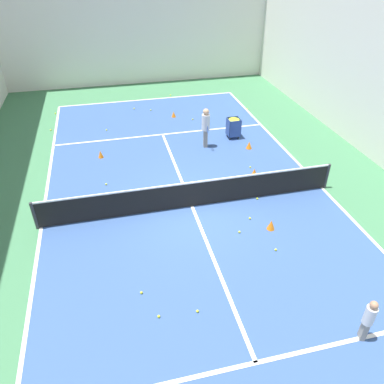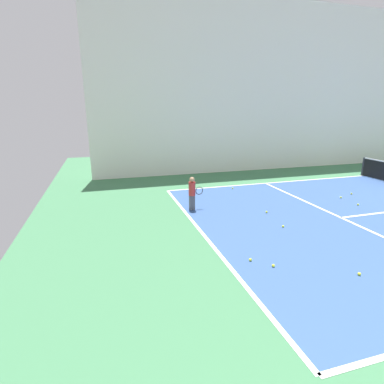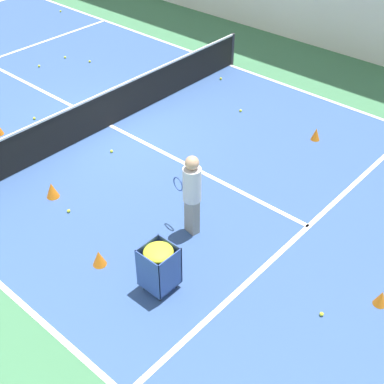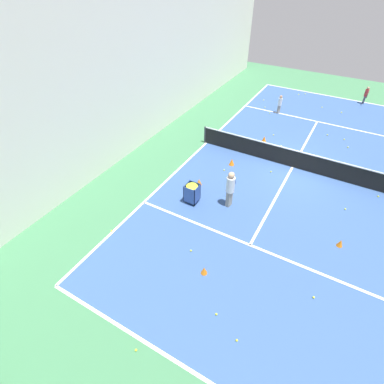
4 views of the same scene
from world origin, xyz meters
TOP-DOWN VIEW (x-y plane):
  - line_baseline_near at (0.00, -10.44)m, footprint 9.59×0.10m
  - line_sideline_left at (-4.80, 0.00)m, footprint 0.10×20.88m
  - line_service_near at (0.00, -5.74)m, footprint 9.59×0.10m
  - hall_enclosure_left at (-7.88, 0.00)m, footprint 0.15×27.19m
  - player_near_baseline at (-2.14, -10.13)m, footprint 0.26×0.56m
  - tennis_ball_0 at (-1.10, -7.82)m, footprint 0.07×0.07m
  - tennis_ball_3 at (2.95, -7.95)m, footprint 0.07×0.07m
  - tennis_ball_13 at (-2.11, -3.32)m, footprint 0.07×0.07m
  - tennis_ball_16 at (-4.30, -7.65)m, footprint 0.07×0.07m
  - tennis_ball_17 at (-1.80, -4.13)m, footprint 0.07×0.07m
  - tennis_ball_18 at (-0.88, -4.20)m, footprint 0.07×0.07m
  - tennis_ball_21 at (1.73, -9.88)m, footprint 0.07×0.07m
  - tennis_ball_24 at (2.12, -9.51)m, footprint 0.07×0.07m
  - tennis_ball_25 at (0.17, -8.00)m, footprint 0.07×0.07m

SIDE VIEW (x-z plane):
  - line_baseline_near at x=0.00m, z-range 0.00..0.01m
  - line_sideline_left at x=-4.80m, z-range 0.00..0.01m
  - line_service_near at x=0.00m, z-range 0.00..0.01m
  - tennis_ball_0 at x=-1.10m, z-range 0.00..0.07m
  - tennis_ball_3 at x=2.95m, z-range 0.00..0.07m
  - tennis_ball_13 at x=-2.11m, z-range 0.00..0.07m
  - tennis_ball_16 at x=-4.30m, z-range 0.00..0.07m
  - tennis_ball_17 at x=-1.80m, z-range 0.00..0.07m
  - tennis_ball_18 at x=-0.88m, z-range 0.00..0.07m
  - tennis_ball_21 at x=1.73m, z-range 0.00..0.07m
  - tennis_ball_24 at x=2.12m, z-range 0.00..0.07m
  - tennis_ball_25 at x=0.17m, z-range 0.00..0.07m
  - player_near_baseline at x=-2.14m, z-range 0.08..1.26m
  - hall_enclosure_left at x=-7.88m, z-range 0.00..8.81m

